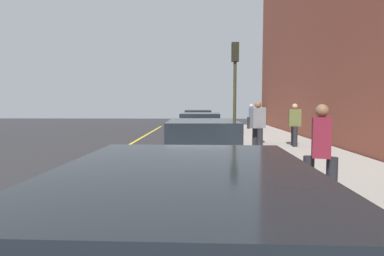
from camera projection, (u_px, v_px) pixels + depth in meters
ground_plane at (198, 150)px, 13.32m from camera, size 56.00×56.00×0.00m
sidewalk at (278, 148)px, 13.23m from camera, size 28.00×4.60×0.15m
lane_stripe_centre at (121, 149)px, 13.40m from camera, size 28.00×0.14×0.01m
snow_bank_curb at (213, 143)px, 14.65m from camera, size 6.32×0.56×0.22m
parked_car_silver at (202, 151)px, 7.83m from camera, size 4.50×1.96×1.51m
parked_car_black at (201, 130)px, 13.87m from camera, size 4.55×2.03×1.51m
parked_car_charcoal at (198, 122)px, 20.58m from camera, size 4.78×1.95×1.51m
pedestrian_grey_coat at (258, 125)px, 11.83m from camera, size 0.59×0.56×1.84m
pedestrian_olive_coat at (295, 123)px, 13.31m from camera, size 0.58×0.51×1.76m
pedestrian_blue_coat at (251, 116)px, 22.66m from camera, size 0.49×0.57×1.73m
pedestrian_tan_coat at (259, 122)px, 13.92m from camera, size 0.60×0.51×1.83m
pedestrian_burgundy_coat at (321, 151)px, 5.67m from camera, size 0.54×0.56×1.75m
traffic_light_pole at (235, 77)px, 12.05m from camera, size 0.35×0.26×4.02m
rolling_suitcase at (260, 137)px, 14.51m from camera, size 0.34×0.22×0.85m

